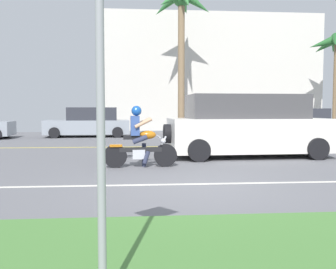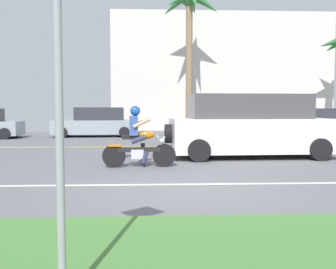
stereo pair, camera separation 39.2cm
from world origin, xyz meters
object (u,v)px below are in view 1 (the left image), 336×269
(street_sign, at_px, (100,64))
(parked_car_2, at_px, (211,124))
(palm_tree_0, at_px, (181,12))
(palm_tree_1, at_px, (336,46))
(motorcyclist, at_px, (140,141))
(parked_car_1, at_px, (89,123))
(suv_nearby, at_px, (247,127))
(parked_car_3, at_px, (303,123))

(street_sign, bearing_deg, parked_car_2, 75.98)
(palm_tree_0, bearing_deg, palm_tree_1, -0.17)
(parked_car_2, bearing_deg, motorcyclist, -111.88)
(motorcyclist, xyz_separation_m, parked_car_2, (3.67, 9.14, 0.07))
(street_sign, bearing_deg, parked_car_1, 97.21)
(parked_car_1, relative_size, parked_car_2, 1.20)
(suv_nearby, relative_size, parked_car_1, 1.13)
(motorcyclist, bearing_deg, palm_tree_0, 78.95)
(parked_car_3, height_order, palm_tree_1, palm_tree_1)
(parked_car_2, height_order, street_sign, street_sign)
(suv_nearby, height_order, parked_car_2, suv_nearby)
(motorcyclist, xyz_separation_m, parked_car_3, (8.93, 10.27, 0.05))
(motorcyclist, xyz_separation_m, suv_nearby, (3.33, 1.91, 0.27))
(parked_car_1, height_order, palm_tree_1, palm_tree_1)
(motorcyclist, height_order, palm_tree_1, palm_tree_1)
(parked_car_3, xyz_separation_m, palm_tree_0, (-6.29, 3.22, 6.58))
(palm_tree_1, bearing_deg, motorcyclist, -132.63)
(parked_car_1, height_order, parked_car_2, same)
(suv_nearby, bearing_deg, parked_car_1, 122.89)
(parked_car_2, xyz_separation_m, parked_car_3, (5.26, 1.13, -0.02))
(motorcyclist, xyz_separation_m, street_sign, (-0.34, -6.90, 1.11))
(parked_car_2, height_order, parked_car_3, parked_car_2)
(parked_car_2, distance_m, street_sign, 16.56)
(palm_tree_1, relative_size, street_sign, 2.20)
(parked_car_2, relative_size, street_sign, 1.28)
(parked_car_2, relative_size, palm_tree_0, 0.42)
(parked_car_2, height_order, palm_tree_0, palm_tree_0)
(motorcyclist, bearing_deg, palm_tree_1, 47.37)
(parked_car_2, distance_m, palm_tree_0, 7.94)
(suv_nearby, distance_m, palm_tree_1, 15.35)
(parked_car_1, xyz_separation_m, street_sign, (2.28, -17.99, 1.03))
(parked_car_2, bearing_deg, parked_car_3, 12.12)
(parked_car_1, bearing_deg, street_sign, -82.79)
(suv_nearby, relative_size, palm_tree_0, 0.58)
(suv_nearby, bearing_deg, palm_tree_0, 93.44)
(parked_car_1, bearing_deg, parked_car_3, -4.08)
(parked_car_2, distance_m, parked_car_3, 5.38)
(palm_tree_0, bearing_deg, parked_car_1, -155.46)
(parked_car_1, distance_m, parked_car_3, 11.57)
(parked_car_2, bearing_deg, parked_car_1, 162.73)
(suv_nearby, relative_size, parked_car_3, 1.37)
(parked_car_1, relative_size, street_sign, 1.54)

